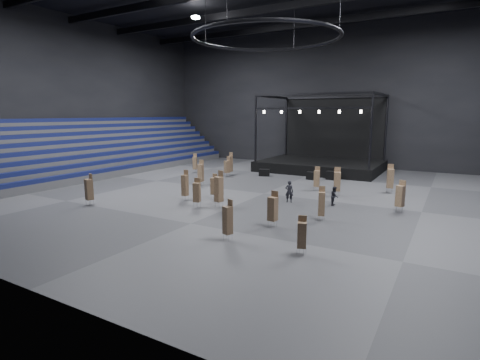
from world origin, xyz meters
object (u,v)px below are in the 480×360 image
Objects in this scene: chair_stack_6 at (322,203)px; chair_stack_10 at (185,185)px; chair_stack_7 at (228,219)px; chair_stack_13 at (197,192)px; chair_stack_15 at (195,163)px; chair_stack_9 at (201,172)px; chair_stack_14 at (89,189)px; chair_stack_3 at (317,178)px; chair_stack_2 at (230,163)px; man_center at (289,192)px; flight_case_left at (264,173)px; chair_stack_8 at (337,181)px; chair_stack_5 at (219,189)px; chair_stack_4 at (214,186)px; chair_stack_0 at (302,234)px; chair_stack_16 at (273,208)px; stage at (322,158)px; flight_case_right at (333,176)px; chair_stack_12 at (400,195)px; chair_stack_11 at (227,167)px; chair_stack_1 at (390,178)px; crew_member at (335,196)px.

chair_stack_10 reaches higher than chair_stack_6.
chair_stack_6 is 0.99× the size of chair_stack_7.
chair_stack_13 is 0.98× the size of chair_stack_15.
chair_stack_14 is (-2.75, -10.66, -0.04)m from chair_stack_9.
chair_stack_7 reaches higher than chair_stack_3.
man_center is (11.00, -9.01, -0.47)m from chair_stack_2.
chair_stack_8 reaches higher than flight_case_left.
chair_stack_5 reaches higher than chair_stack_13.
chair_stack_4 is (5.17, -10.92, -0.24)m from chair_stack_2.
chair_stack_6 is 15.20m from chair_stack_9.
chair_stack_0 is 0.87× the size of chair_stack_16.
chair_stack_7 is 24.73m from chair_stack_15.
stage is at bearing 77.27° from chair_stack_10.
chair_stack_16 is 6.80m from man_center.
chair_stack_16 is (-2.15, -2.85, 0.03)m from chair_stack_6.
stage is at bearing 86.89° from chair_stack_0.
man_center is (-1.66, 6.59, -0.33)m from chair_stack_16.
chair_stack_3 is at bearing -86.82° from flight_case_right.
chair_stack_2 reaches higher than chair_stack_10.
chair_stack_2 is 4.68m from chair_stack_15.
chair_stack_12 reaches higher than flight_case_left.
chair_stack_5 is at bearing -76.78° from flight_case_left.
man_center is at bearing -102.44° from chair_stack_3.
stage is at bearing 97.41° from chair_stack_3.
chair_stack_11 is (0.18, -0.93, -0.23)m from chair_stack_2.
chair_stack_14 is at bearing -155.20° from chair_stack_1.
chair_stack_14 is at bearing -112.84° from chair_stack_9.
flight_case_right is 0.59× the size of chair_stack_12.
chair_stack_4 reaches higher than flight_case_left.
chair_stack_1 reaches higher than chair_stack_6.
chair_stack_0 is 6.38m from chair_stack_6.
chair_stack_9 is at bearing 105.77° from chair_stack_13.
flight_case_right is (7.39, 1.37, 0.06)m from flight_case_left.
chair_stack_5 is 7.47m from chair_stack_7.
chair_stack_10 reaches higher than chair_stack_8.
chair_stack_4 is at bearing 80.42° from chair_stack_13.
man_center is (10.16, -2.23, -0.42)m from chair_stack_9.
chair_stack_4 is (-2.69, -20.10, -0.36)m from stage.
chair_stack_10 is at bearing 57.91° from chair_stack_14.
chair_stack_7 is (11.55, -19.05, -0.15)m from chair_stack_2.
chair_stack_12 is (7.55, -4.29, 0.05)m from chair_stack_3.
chair_stack_9 is (-10.57, -3.21, 0.13)m from chair_stack_3.
chair_stack_1 is at bearing 20.02° from chair_stack_11.
chair_stack_5 is 1.23× the size of chair_stack_15.
chair_stack_8 reaches higher than chair_stack_4.
chair_stack_10 is 1.21× the size of chair_stack_11.
chair_stack_0 is at bearing -20.60° from chair_stack_5.
chair_stack_16 is at bearing -35.45° from chair_stack_4.
chair_stack_2 is at bearing 53.51° from crew_member.
chair_stack_12 is at bearing 37.29° from chair_stack_5.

